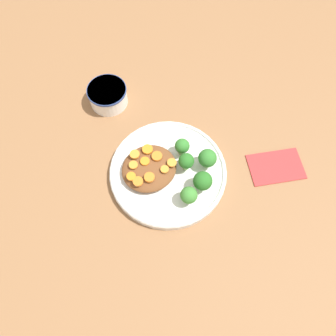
% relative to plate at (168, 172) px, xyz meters
% --- Properties ---
extents(ground_plane, '(4.00, 4.00, 0.00)m').
position_rel_plate_xyz_m(ground_plane, '(0.00, 0.00, -0.01)').
color(ground_plane, '#8C603D').
extents(plate, '(0.27, 0.27, 0.02)m').
position_rel_plate_xyz_m(plate, '(0.00, 0.00, 0.00)').
color(plate, silver).
rests_on(plate, ground_plane).
extents(dip_bowl, '(0.10, 0.10, 0.05)m').
position_rel_plate_xyz_m(dip_bowl, '(-0.02, 0.26, 0.02)').
color(dip_bowl, white).
rests_on(dip_bowl, ground_plane).
extents(stew_mound, '(0.13, 0.12, 0.03)m').
position_rel_plate_xyz_m(stew_mound, '(-0.04, 0.02, 0.02)').
color(stew_mound, brown).
rests_on(stew_mound, plate).
extents(broccoli_floret_0, '(0.04, 0.04, 0.06)m').
position_rel_plate_xyz_m(broccoli_floret_0, '(0.04, -0.07, 0.04)').
color(broccoli_floret_0, '#7FA85B').
rests_on(broccoli_floret_0, plate).
extents(broccoli_floret_1, '(0.03, 0.03, 0.05)m').
position_rel_plate_xyz_m(broccoli_floret_1, '(0.05, 0.02, 0.04)').
color(broccoli_floret_1, '#7FA85B').
rests_on(broccoli_floret_1, plate).
extents(broccoli_floret_2, '(0.04, 0.04, 0.05)m').
position_rel_plate_xyz_m(broccoli_floret_2, '(-0.00, -0.09, 0.04)').
color(broccoli_floret_2, '#759E51').
rests_on(broccoli_floret_2, plate).
extents(broccoli_floret_3, '(0.04, 0.04, 0.05)m').
position_rel_plate_xyz_m(broccoli_floret_3, '(0.04, -0.01, 0.04)').
color(broccoli_floret_3, '#7FA85B').
rests_on(broccoli_floret_3, plate).
extents(broccoli_floret_4, '(0.04, 0.04, 0.06)m').
position_rel_plate_xyz_m(broccoli_floret_4, '(0.08, -0.03, 0.04)').
color(broccoli_floret_4, '#7FA85B').
rests_on(broccoli_floret_4, plate).
extents(carrot_slice_0, '(0.02, 0.02, 0.00)m').
position_rel_plate_xyz_m(carrot_slice_0, '(-0.07, 0.04, 0.04)').
color(carrot_slice_0, orange).
rests_on(carrot_slice_0, stew_mound).
extents(carrot_slice_1, '(0.02, 0.02, 0.01)m').
position_rel_plate_xyz_m(carrot_slice_1, '(-0.08, 0.02, 0.04)').
color(carrot_slice_1, orange).
rests_on(carrot_slice_1, stew_mound).
extents(carrot_slice_2, '(0.02, 0.02, 0.01)m').
position_rel_plate_xyz_m(carrot_slice_2, '(-0.01, -0.01, 0.04)').
color(carrot_slice_2, orange).
rests_on(carrot_slice_2, stew_mound).
extents(carrot_slice_3, '(0.02, 0.02, 0.01)m').
position_rel_plate_xyz_m(carrot_slice_3, '(-0.05, -0.01, 0.04)').
color(carrot_slice_3, orange).
rests_on(carrot_slice_3, stew_mound).
extents(carrot_slice_4, '(0.02, 0.02, 0.01)m').
position_rel_plate_xyz_m(carrot_slice_4, '(-0.01, 0.03, 0.04)').
color(carrot_slice_4, orange).
rests_on(carrot_slice_4, stew_mound).
extents(carrot_slice_5, '(0.02, 0.02, 0.01)m').
position_rel_plate_xyz_m(carrot_slice_5, '(-0.05, 0.06, 0.04)').
color(carrot_slice_5, orange).
rests_on(carrot_slice_5, stew_mound).
extents(carrot_slice_6, '(0.02, 0.02, 0.00)m').
position_rel_plate_xyz_m(carrot_slice_6, '(-0.04, 0.04, 0.04)').
color(carrot_slice_6, orange).
rests_on(carrot_slice_6, stew_mound).
extents(carrot_slice_7, '(0.02, 0.02, 0.01)m').
position_rel_plate_xyz_m(carrot_slice_7, '(0.01, 0.00, 0.04)').
color(carrot_slice_7, orange).
rests_on(carrot_slice_7, stew_mound).
extents(carrot_slice_8, '(0.02, 0.02, 0.00)m').
position_rel_plate_xyz_m(carrot_slice_8, '(-0.02, 0.06, 0.04)').
color(carrot_slice_8, orange).
rests_on(carrot_slice_8, stew_mound).
extents(carrot_slice_9, '(0.02, 0.02, 0.01)m').
position_rel_plate_xyz_m(carrot_slice_9, '(-0.08, -0.00, 0.04)').
color(carrot_slice_9, orange).
rests_on(carrot_slice_9, stew_mound).
extents(napkin, '(0.15, 0.13, 0.01)m').
position_rel_plate_xyz_m(napkin, '(0.23, -0.12, -0.01)').
color(napkin, '#B73333').
rests_on(napkin, ground_plane).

